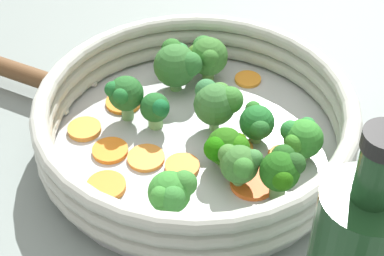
{
  "coord_description": "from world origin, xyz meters",
  "views": [
    {
      "loc": [
        -0.0,
        0.47,
        0.44
      ],
      "look_at": [
        0.0,
        0.0,
        0.03
      ],
      "focal_mm": 60.0,
      "sensor_mm": 36.0,
      "label": 1
    }
  ],
  "objects_px": {
    "broccoli_floret_7": "(167,193)",
    "carrot_slice_9": "(142,158)",
    "carrot_slice_7": "(235,149)",
    "broccoli_floret_6": "(153,109)",
    "broccoli_floret_0": "(253,123)",
    "broccoli_floret_8": "(174,63)",
    "carrot_slice_3": "(249,183)",
    "broccoli_floret_10": "(278,170)",
    "broccoli_floret_4": "(298,138)",
    "carrot_slice_0": "(102,186)",
    "carrot_slice_2": "(81,129)",
    "carrot_slice_5": "(280,156)",
    "skillet": "(192,144)",
    "broccoli_floret_3": "(121,94)",
    "carrot_slice_8": "(245,79)",
    "broccoli_floret_9": "(213,101)",
    "carrot_slice_1": "(120,102)",
    "carrot_slice_4": "(178,166)",
    "broccoli_floret_5": "(223,147)",
    "broccoli_floret_1": "(236,164)",
    "carrot_slice_6": "(106,150)",
    "broccoli_floret_2": "(204,55)"
  },
  "relations": [
    {
      "from": "broccoli_floret_7",
      "to": "carrot_slice_9",
      "type": "bearing_deg",
      "value": -69.52
    },
    {
      "from": "carrot_slice_7",
      "to": "broccoli_floret_6",
      "type": "relative_size",
      "value": 0.73
    },
    {
      "from": "broccoli_floret_0",
      "to": "broccoli_floret_8",
      "type": "height_order",
      "value": "broccoli_floret_8"
    },
    {
      "from": "carrot_slice_3",
      "to": "broccoli_floret_10",
      "type": "relative_size",
      "value": 0.84
    },
    {
      "from": "broccoli_floret_4",
      "to": "broccoli_floret_6",
      "type": "distance_m",
      "value": 0.14
    },
    {
      "from": "carrot_slice_0",
      "to": "broccoli_floret_0",
      "type": "bearing_deg",
      "value": -154.79
    },
    {
      "from": "carrot_slice_2",
      "to": "carrot_slice_5",
      "type": "relative_size",
      "value": 1.09
    },
    {
      "from": "skillet",
      "to": "broccoli_floret_10",
      "type": "distance_m",
      "value": 0.11
    },
    {
      "from": "carrot_slice_9",
      "to": "broccoli_floret_3",
      "type": "xyz_separation_m",
      "value": [
        0.02,
        -0.06,
        0.03
      ]
    },
    {
      "from": "carrot_slice_8",
      "to": "broccoli_floret_9",
      "type": "distance_m",
      "value": 0.09
    },
    {
      "from": "carrot_slice_1",
      "to": "carrot_slice_9",
      "type": "distance_m",
      "value": 0.09
    },
    {
      "from": "carrot_slice_9",
      "to": "broccoli_floret_3",
      "type": "relative_size",
      "value": 0.73
    },
    {
      "from": "broccoli_floret_9",
      "to": "carrot_slice_0",
      "type": "bearing_deg",
      "value": 40.28
    },
    {
      "from": "carrot_slice_4",
      "to": "broccoli_floret_5",
      "type": "distance_m",
      "value": 0.05
    },
    {
      "from": "broccoli_floret_6",
      "to": "carrot_slice_4",
      "type": "bearing_deg",
      "value": 114.45
    },
    {
      "from": "broccoli_floret_1",
      "to": "broccoli_floret_7",
      "type": "distance_m",
      "value": 0.07
    },
    {
      "from": "broccoli_floret_10",
      "to": "carrot_slice_9",
      "type": "bearing_deg",
      "value": -20.2
    },
    {
      "from": "carrot_slice_1",
      "to": "carrot_slice_2",
      "type": "xyz_separation_m",
      "value": [
        0.04,
        0.04,
        0.0
      ]
    },
    {
      "from": "carrot_slice_0",
      "to": "broccoli_floret_5",
      "type": "bearing_deg",
      "value": -164.64
    },
    {
      "from": "carrot_slice_0",
      "to": "carrot_slice_6",
      "type": "xyz_separation_m",
      "value": [
        0.0,
        -0.05,
        -0.0
      ]
    },
    {
      "from": "broccoli_floret_1",
      "to": "broccoli_floret_2",
      "type": "relative_size",
      "value": 0.88
    },
    {
      "from": "broccoli_floret_2",
      "to": "broccoli_floret_8",
      "type": "distance_m",
      "value": 0.04
    },
    {
      "from": "broccoli_floret_6",
      "to": "broccoli_floret_9",
      "type": "distance_m",
      "value": 0.06
    },
    {
      "from": "broccoli_floret_4",
      "to": "carrot_slice_4",
      "type": "bearing_deg",
      "value": 8.8
    },
    {
      "from": "broccoli_floret_3",
      "to": "broccoli_floret_6",
      "type": "bearing_deg",
      "value": 156.51
    },
    {
      "from": "broccoli_floret_2",
      "to": "broccoli_floret_7",
      "type": "distance_m",
      "value": 0.21
    },
    {
      "from": "broccoli_floret_2",
      "to": "carrot_slice_9",
      "type": "bearing_deg",
      "value": 65.61
    },
    {
      "from": "carrot_slice_8",
      "to": "broccoli_floret_6",
      "type": "xyz_separation_m",
      "value": [
        0.1,
        0.08,
        0.02
      ]
    },
    {
      "from": "broccoli_floret_1",
      "to": "broccoli_floret_6",
      "type": "relative_size",
      "value": 1.15
    },
    {
      "from": "carrot_slice_8",
      "to": "carrot_slice_0",
      "type": "bearing_deg",
      "value": 49.74
    },
    {
      "from": "carrot_slice_4",
      "to": "broccoli_floret_8",
      "type": "bearing_deg",
      "value": -86.59
    },
    {
      "from": "carrot_slice_1",
      "to": "broccoli_floret_2",
      "type": "relative_size",
      "value": 0.75
    },
    {
      "from": "broccoli_floret_8",
      "to": "broccoli_floret_10",
      "type": "bearing_deg",
      "value": 121.11
    },
    {
      "from": "carrot_slice_0",
      "to": "broccoli_floret_4",
      "type": "distance_m",
      "value": 0.19
    },
    {
      "from": "broccoli_floret_5",
      "to": "carrot_slice_1",
      "type": "bearing_deg",
      "value": -41.26
    },
    {
      "from": "broccoli_floret_3",
      "to": "carrot_slice_5",
      "type": "bearing_deg",
      "value": 159.72
    },
    {
      "from": "skillet",
      "to": "carrot_slice_5",
      "type": "xyz_separation_m",
      "value": [
        -0.08,
        0.03,
        0.01
      ]
    },
    {
      "from": "carrot_slice_3",
      "to": "broccoli_floret_7",
      "type": "distance_m",
      "value": 0.09
    },
    {
      "from": "carrot_slice_8",
      "to": "broccoli_floret_3",
      "type": "bearing_deg",
      "value": 26.91
    },
    {
      "from": "carrot_slice_6",
      "to": "carrot_slice_0",
      "type": "bearing_deg",
      "value": 91.68
    },
    {
      "from": "broccoli_floret_3",
      "to": "carrot_slice_3",
      "type": "bearing_deg",
      "value": 143.01
    },
    {
      "from": "carrot_slice_7",
      "to": "carrot_slice_3",
      "type": "bearing_deg",
      "value": 103.28
    },
    {
      "from": "carrot_slice_7",
      "to": "broccoli_floret_0",
      "type": "height_order",
      "value": "broccoli_floret_0"
    },
    {
      "from": "broccoli_floret_4",
      "to": "carrot_slice_3",
      "type": "bearing_deg",
      "value": 39.02
    },
    {
      "from": "broccoli_floret_0",
      "to": "broccoli_floret_8",
      "type": "bearing_deg",
      "value": -46.85
    },
    {
      "from": "broccoli_floret_8",
      "to": "carrot_slice_9",
      "type": "bearing_deg",
      "value": 76.29
    },
    {
      "from": "carrot_slice_6",
      "to": "broccoli_floret_5",
      "type": "bearing_deg",
      "value": 171.02
    },
    {
      "from": "carrot_slice_1",
      "to": "carrot_slice_9",
      "type": "relative_size",
      "value": 1.05
    },
    {
      "from": "carrot_slice_9",
      "to": "broccoli_floret_4",
      "type": "distance_m",
      "value": 0.15
    },
    {
      "from": "broccoli_floret_0",
      "to": "broccoli_floret_8",
      "type": "relative_size",
      "value": 0.78
    }
  ]
}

